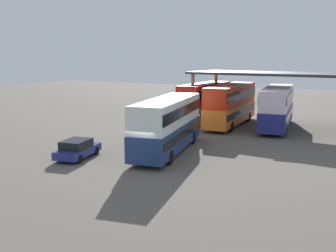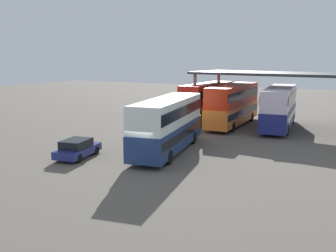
# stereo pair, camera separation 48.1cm
# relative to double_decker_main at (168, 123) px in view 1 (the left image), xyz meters

# --- Properties ---
(ground_plane) EXTENTS (140.00, 140.00, 0.00)m
(ground_plane) POSITION_rel_double_decker_main_xyz_m (0.43, -4.20, -2.24)
(ground_plane) COLOR #5C554D
(double_decker_main) EXTENTS (4.50, 10.90, 4.07)m
(double_decker_main) POSITION_rel_double_decker_main_xyz_m (0.00, 0.00, 0.00)
(double_decker_main) COLOR navy
(double_decker_main) RESTS_ON ground_plane
(parked_hatchback) EXTENTS (2.50, 4.20, 1.35)m
(parked_hatchback) POSITION_rel_double_decker_main_xyz_m (-4.83, -4.70, -1.56)
(parked_hatchback) COLOR navy
(parked_hatchback) RESTS_ON ground_plane
(double_decker_near_canopy) EXTENTS (2.60, 10.42, 4.25)m
(double_decker_near_canopy) POSITION_rel_double_decker_main_xyz_m (-3.08, 14.48, 0.09)
(double_decker_near_canopy) COLOR orange
(double_decker_near_canopy) RESTS_ON ground_plane
(double_decker_mid_row) EXTENTS (2.95, 11.36, 4.28)m
(double_decker_mid_row) POSITION_rel_double_decker_main_xyz_m (0.32, 13.39, 0.11)
(double_decker_mid_row) COLOR orange
(double_decker_mid_row) RESTS_ON ground_plane
(double_decker_far_right) EXTENTS (3.86, 11.12, 4.16)m
(double_decker_far_right) POSITION_rel_double_decker_main_xyz_m (5.01, 13.91, 0.05)
(double_decker_far_right) COLOR navy
(double_decker_far_right) RESTS_ON ground_plane
(depot_canopy) EXTENTS (20.65, 8.52, 5.60)m
(depot_canopy) POSITION_rel_double_decker_main_xyz_m (5.92, 14.57, 3.03)
(depot_canopy) COLOR #33353A
(depot_canopy) RESTS_ON ground_plane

